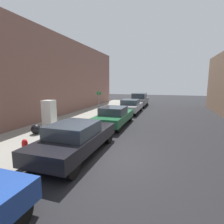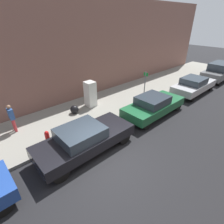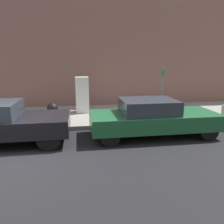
# 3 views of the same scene
# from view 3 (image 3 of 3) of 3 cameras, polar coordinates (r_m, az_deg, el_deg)

# --- Properties ---
(sidewalk_slab) EXTENTS (4.26, 44.00, 0.17)m
(sidewalk_slab) POSITION_cam_3_polar(r_m,az_deg,el_deg) (11.20, -21.68, -1.36)
(sidewalk_slab) COLOR gray
(sidewalk_slab) RESTS_ON ground
(building_facade_near) EXTENTS (1.97, 39.60, 7.13)m
(building_facade_near) POSITION_cam_3_polar(r_m,az_deg,el_deg) (13.97, -20.12, 15.88)
(building_facade_near) COLOR #7F564C
(building_facade_near) RESTS_ON ground
(discarded_refrigerator) EXTENTS (0.69, 0.65, 1.78)m
(discarded_refrigerator) POSITION_cam_3_polar(r_m,az_deg,el_deg) (11.14, -7.80, 4.49)
(discarded_refrigerator) COLOR white
(discarded_refrigerator) RESTS_ON sidewalk_slab
(manhole_cover) EXTENTS (0.70, 0.70, 0.02)m
(manhole_cover) POSITION_cam_3_polar(r_m,az_deg,el_deg) (9.76, -20.63, -2.76)
(manhole_cover) COLOR #47443F
(manhole_cover) RESTS_ON sidewalk_slab
(street_sign_post) EXTENTS (0.36, 0.07, 2.28)m
(street_sign_post) POSITION_cam_3_polar(r_m,az_deg,el_deg) (9.69, 12.75, 5.40)
(street_sign_post) COLOR slate
(street_sign_post) RESTS_ON sidewalk_slab
(trash_bag) EXTENTS (0.55, 0.55, 0.55)m
(trash_bag) POSITION_cam_3_polar(r_m,az_deg,el_deg) (11.12, -15.28, 0.92)
(trash_bag) COLOR black
(trash_bag) RESTS_ON sidewalk_slab
(parked_sedan_green) EXTENTS (1.83, 4.62, 1.37)m
(parked_sedan_green) POSITION_cam_3_polar(r_m,az_deg,el_deg) (8.11, 10.48, -1.35)
(parked_sedan_green) COLOR #1E6038
(parked_sedan_green) RESTS_ON ground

